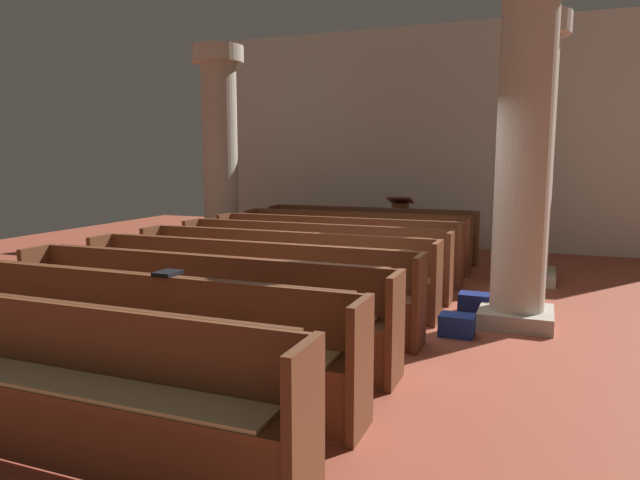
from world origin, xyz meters
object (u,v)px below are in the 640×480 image
(pew_row_3, at_px, (311,255))
(pew_row_4, at_px, (282,267))
(pew_row_2, at_px, (334,246))
(pew_row_5, at_px, (245,283))
(pillar_far_side, at_px, (220,149))
(hymn_book, at_px, (167,273))
(pew_row_7, at_px, (127,331))
(pew_row_6, at_px, (195,303))
(lectern, at_px, (400,228))
(pillar_aisle_side, at_px, (531,147))
(pew_row_0, at_px, (369,231))
(kneeler_box_navy, at_px, (475,303))
(kneeler_box_blue, at_px, (457,325))
(pew_row_1, at_px, (353,238))
(pew_row_8, at_px, (26,372))
(pillar_aisle_rear, at_px, (524,143))

(pew_row_3, distance_m, pew_row_4, 0.95)
(pew_row_2, bearing_deg, pew_row_5, -90.00)
(pew_row_2, distance_m, pillar_far_side, 3.33)
(pew_row_5, height_order, hymn_book, hymn_book)
(pew_row_2, bearing_deg, pew_row_7, -90.00)
(pew_row_6, relative_size, lectern, 3.61)
(pillar_far_side, distance_m, lectern, 3.87)
(pillar_aisle_side, height_order, pillar_far_side, same)
(pew_row_0, bearing_deg, pillar_aisle_side, -21.39)
(lectern, distance_m, kneeler_box_navy, 4.84)
(pillar_aisle_side, height_order, hymn_book, pillar_aisle_side)
(pew_row_2, relative_size, pew_row_4, 1.00)
(lectern, bearing_deg, pew_row_2, -95.55)
(pew_row_5, height_order, pew_row_6, same)
(pew_row_2, distance_m, kneeler_box_blue, 3.23)
(kneeler_box_navy, bearing_deg, pillar_far_side, 153.04)
(pew_row_1, bearing_deg, kneeler_box_blue, -55.91)
(pillar_far_side, bearing_deg, pillar_aisle_side, -4.03)
(pew_row_0, relative_size, lectern, 3.61)
(pew_row_4, height_order, pew_row_7, same)
(pew_row_4, distance_m, hymn_book, 2.71)
(pew_row_3, distance_m, pillar_aisle_side, 3.62)
(pew_row_2, xyz_separation_m, kneeler_box_navy, (2.29, -1.34, -0.38))
(pew_row_6, bearing_deg, pew_row_8, -90.00)
(pew_row_4, distance_m, pew_row_5, 0.95)
(pillar_far_side, relative_size, kneeler_box_navy, 9.97)
(pew_row_8, relative_size, kneeler_box_navy, 10.05)
(pew_row_0, distance_m, pew_row_7, 6.67)
(pillar_aisle_rear, bearing_deg, pillar_aisle_side, 90.00)
(pew_row_4, distance_m, pew_row_8, 3.81)
(pew_row_6, xyz_separation_m, pew_row_7, (0.00, -0.95, 0.00))
(pew_row_6, relative_size, kneeler_box_blue, 10.94)
(lectern, height_order, kneeler_box_blue, lectern)
(pew_row_1, bearing_deg, pew_row_0, 90.00)
(pillar_aisle_rear, relative_size, kneeler_box_navy, 9.97)
(lectern, bearing_deg, pew_row_4, -93.43)
(pillar_aisle_side, distance_m, pillar_far_side, 5.50)
(pew_row_5, bearing_deg, hymn_book, -81.39)
(pew_row_1, xyz_separation_m, pillar_aisle_rear, (2.77, -2.61, 1.51))
(pew_row_5, bearing_deg, pew_row_1, 90.00)
(pew_row_3, height_order, pew_row_6, same)
(pew_row_0, relative_size, hymn_book, 18.99)
(pew_row_7, relative_size, pillar_aisle_rear, 1.01)
(pillar_far_side, height_order, kneeler_box_blue, pillar_far_side)
(pew_row_0, height_order, lectern, lectern)
(pew_row_6, bearing_deg, pew_row_1, 90.00)
(pew_row_3, relative_size, kneeler_box_navy, 10.05)
(pew_row_1, height_order, lectern, lectern)
(pew_row_4, bearing_deg, pew_row_2, 90.00)
(pew_row_5, distance_m, kneeler_box_navy, 2.77)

